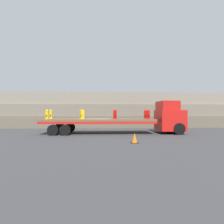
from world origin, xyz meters
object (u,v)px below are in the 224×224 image
truck_cab (170,117)px  fire_hydrant_yellow_far_1 (83,114)px  fire_hydrant_yellow_near_0 (47,114)px  fire_hydrant_red_near_3 (148,114)px  fire_hydrant_red_far_3 (145,114)px  fire_hydrant_red_far_2 (114,114)px  flatbed_trailer (93,121)px  fire_hydrant_yellow_far_0 (51,114)px  fire_hydrant_yellow_near_1 (81,114)px  fire_hydrant_red_near_2 (115,114)px  traffic_cone (135,138)px

truck_cab → fire_hydrant_yellow_far_1: truck_cab is taller
fire_hydrant_yellow_near_0 → fire_hydrant_yellow_far_1: (3.05, 1.13, 0.00)m
truck_cab → fire_hydrant_red_near_3: (-2.24, -0.57, 0.28)m
truck_cab → fire_hydrant_red_far_3: (-2.24, 0.57, 0.28)m
fire_hydrant_yellow_near_0 → fire_hydrant_red_far_2: same height
flatbed_trailer → fire_hydrant_yellow_far_0: bearing=172.0°
fire_hydrant_yellow_near_1 → fire_hydrant_red_far_3: same height
truck_cab → flatbed_trailer: (-7.35, 0.00, -0.37)m
fire_hydrant_red_near_3 → fire_hydrant_red_far_3: (0.00, 1.13, 0.00)m
flatbed_trailer → fire_hydrant_yellow_near_0: bearing=-172.0°
fire_hydrant_red_near_3 → fire_hydrant_red_far_3: 1.13m
fire_hydrant_yellow_near_0 → fire_hydrant_red_near_3: 9.15m
fire_hydrant_yellow_near_0 → fire_hydrant_yellow_far_1: same height
fire_hydrant_yellow_far_1 → fire_hydrant_red_far_2: (3.05, 0.00, 0.00)m
fire_hydrant_yellow_near_1 → fire_hydrant_yellow_far_1: (0.00, 1.13, 0.00)m
fire_hydrant_yellow_near_0 → fire_hydrant_yellow_near_1: (3.05, 0.00, 0.00)m
truck_cab → fire_hydrant_red_far_3: 2.33m
fire_hydrant_yellow_far_0 → fire_hydrant_red_far_3: (9.15, 0.00, 0.00)m
fire_hydrant_red_near_2 → fire_hydrant_red_near_3: bearing=0.0°
fire_hydrant_yellow_far_1 → fire_hydrant_red_near_2: 3.25m
truck_cab → fire_hydrant_yellow_far_0: bearing=177.2°
fire_hydrant_red_far_3 → traffic_cone: fire_hydrant_red_far_3 is taller
fire_hydrant_yellow_far_0 → fire_hydrant_red_far_2: bearing=0.0°
fire_hydrant_yellow_near_0 → fire_hydrant_yellow_near_1: 3.05m
fire_hydrant_red_far_3 → traffic_cone: (-2.08, -5.59, -1.49)m
fire_hydrant_yellow_far_0 → fire_hydrant_red_far_3: 9.15m
fire_hydrant_yellow_far_1 → fire_hydrant_red_far_2: 3.05m
fire_hydrant_yellow_far_0 → fire_hydrant_red_far_2: (6.10, 0.00, 0.00)m
fire_hydrant_red_near_2 → fire_hydrant_red_far_2: same height
fire_hydrant_yellow_far_0 → fire_hydrant_red_near_3: same height
fire_hydrant_yellow_near_0 → fire_hydrant_yellow_far_0: size_ratio=1.00×
truck_cab → fire_hydrant_red_far_3: truck_cab is taller
fire_hydrant_yellow_far_1 → fire_hydrant_red_near_3: 6.20m
fire_hydrant_red_far_2 → fire_hydrant_yellow_near_0: bearing=-169.5°
fire_hydrant_red_far_2 → fire_hydrant_red_near_3: 3.25m
fire_hydrant_yellow_near_0 → traffic_cone: bearing=-32.3°
fire_hydrant_yellow_far_0 → fire_hydrant_yellow_far_1: (3.05, 0.00, 0.00)m
fire_hydrant_red_far_3 → fire_hydrant_red_near_2: bearing=-159.7°
flatbed_trailer → fire_hydrant_yellow_far_0: fire_hydrant_yellow_far_0 is taller
fire_hydrant_yellow_near_0 → fire_hydrant_red_far_3: (9.15, 1.13, 0.00)m
flatbed_trailer → fire_hydrant_yellow_far_1: fire_hydrant_yellow_far_1 is taller
truck_cab → fire_hydrant_yellow_near_1: bearing=-176.1°
fire_hydrant_yellow_near_0 → fire_hydrant_yellow_near_1: same height
fire_hydrant_red_far_3 → fire_hydrant_red_far_2: bearing=180.0°
fire_hydrant_yellow_far_0 → fire_hydrant_yellow_far_1: 3.05m
fire_hydrant_red_near_2 → traffic_cone: 4.80m
fire_hydrant_red_near_2 → fire_hydrant_red_far_3: 3.25m
fire_hydrant_red_far_2 → fire_hydrant_red_far_3: bearing=0.0°
traffic_cone → fire_hydrant_yellow_far_1: bearing=125.7°
fire_hydrant_yellow_near_0 → fire_hydrant_red_near_2: same height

